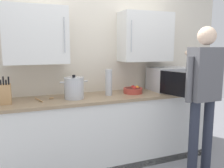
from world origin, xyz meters
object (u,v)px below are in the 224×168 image
Objects in this scene: fruit_bowl at (133,90)px; person_figure at (203,90)px; wooden_spoon at (45,99)px; thermos_flask at (109,82)px; stock_pot at (74,88)px; microwave_oven at (169,79)px; knife_block at (6,94)px.

fruit_bowl is 0.14× the size of person_figure.
fruit_bowl is 1.04× the size of wooden_spoon.
person_figure is at bearing -23.92° from wooden_spoon.
thermos_flask is 1.37× the size of wooden_spoon.
thermos_flask is 1.11m from person_figure.
thermos_flask reaches higher than wooden_spoon.
microwave_oven is at bearing 2.36° from stock_pot.
thermos_flask reaches higher than knife_block.
knife_block is at bearing -174.49° from wooden_spoon.
microwave_oven reaches higher than stock_pot.
wooden_spoon is 0.14× the size of person_figure.
microwave_oven is at bearing 0.98° from knife_block.
person_figure reaches higher than microwave_oven.
person_figure is (2.04, -0.69, 0.02)m from knife_block.
wooden_spoon is at bearing 5.51° from knife_block.
microwave_oven is 0.45× the size of person_figure.
fruit_bowl is at bearing 2.87° from stock_pot.
knife_block is 0.17× the size of person_figure.
microwave_oven is 2.62× the size of knife_block.
wooden_spoon is at bearing 156.08° from person_figure.
microwave_oven is 1.35m from stock_pot.
fruit_bowl is 0.84× the size of knife_block.
fruit_bowl is 1.53m from knife_block.
person_figure is at bearing -18.56° from knife_block.
fruit_bowl is at bearing 1.24° from thermos_flask.
microwave_oven is at bearing 1.64° from fruit_bowl.
knife_block is 1.18m from thermos_flask.
microwave_oven is 3.13× the size of fruit_bowl.
stock_pot is at bearing -10.25° from wooden_spoon.
knife_block reaches higher than fruit_bowl.
knife_block is at bearing 178.43° from stock_pot.
thermos_flask is 0.19× the size of person_figure.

